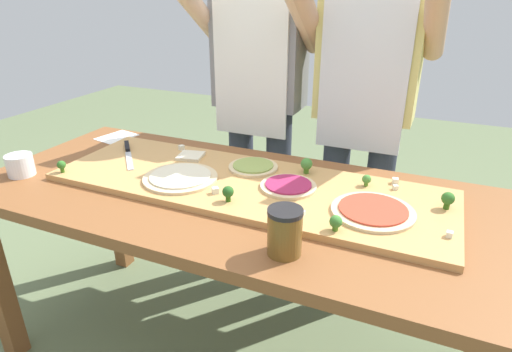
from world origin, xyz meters
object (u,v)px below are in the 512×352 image
at_px(chefs_knife, 128,151).
at_px(cook_left, 259,85).
at_px(broccoli_floret_front_left, 228,192).
at_px(recipe_note, 117,137).
at_px(prep_table, 238,216).
at_px(pizza_slice_near_left, 191,156).
at_px(pizza_whole_beet_magenta, 288,186).
at_px(cheese_crumble_b, 395,187).
at_px(pizza_whole_pesto_green, 253,167).
at_px(broccoli_floret_front_right, 448,199).
at_px(cheese_crumble_e, 395,181).
at_px(broccoli_floret_center_right, 61,165).
at_px(broccoli_floret_front_mid, 307,164).
at_px(cheese_crumble_c, 215,191).
at_px(sauce_jar, 285,232).
at_px(cheese_crumble_a, 449,234).
at_px(flour_cup, 20,166).
at_px(cheese_crumble_f, 303,213).
at_px(pizza_whole_cheese_artichoke, 180,177).
at_px(cook_right, 365,95).
at_px(pizza_whole_tomato_red, 373,210).
at_px(cheese_crumble_d, 182,148).
at_px(broccoli_floret_back_mid, 367,180).
at_px(broccoli_floret_back_right, 336,222).

height_order(chefs_knife, cook_left, cook_left).
relative_size(broccoli_floret_front_left, recipe_note, 0.32).
height_order(prep_table, pizza_slice_near_left, pizza_slice_near_left).
bearing_deg(chefs_knife, pizza_whole_beet_magenta, -4.06).
relative_size(cheese_crumble_b, recipe_note, 0.09).
relative_size(pizza_whole_pesto_green, pizza_slice_near_left, 1.94).
relative_size(broccoli_floret_front_right, cheese_crumble_b, 3.59).
bearing_deg(cheese_crumble_b, cheese_crumble_e, 97.68).
bearing_deg(broccoli_floret_center_right, broccoli_floret_front_left, 3.35).
distance_m(pizza_slice_near_left, broccoli_floret_front_left, 0.42).
xyz_separation_m(pizza_slice_near_left, broccoli_floret_front_mid, (0.47, 0.04, 0.03)).
distance_m(cheese_crumble_c, sauce_jar, 0.37).
bearing_deg(cheese_crumble_e, pizza_whole_beet_magenta, -151.15).
relative_size(prep_table, broccoli_floret_front_right, 34.08).
height_order(pizza_whole_pesto_green, broccoli_floret_front_mid, broccoli_floret_front_mid).
height_order(chefs_knife, cheese_crumble_a, same).
height_order(pizza_slice_near_left, sauce_jar, sauce_jar).
relative_size(broccoli_floret_front_mid, flour_cup, 0.60).
relative_size(broccoli_floret_front_left, cheese_crumble_f, 3.89).
bearing_deg(broccoli_floret_front_left, pizza_whole_beet_magenta, 50.49).
relative_size(pizza_whole_cheese_artichoke, cheese_crumble_b, 17.11).
bearing_deg(cheese_crumble_e, pizza_whole_cheese_artichoke, -159.09).
bearing_deg(cheese_crumble_e, pizza_whole_pesto_green, -171.52).
relative_size(sauce_jar, cook_right, 0.08).
height_order(broccoli_floret_front_mid, cheese_crumble_f, broccoli_floret_front_mid).
bearing_deg(pizza_whole_tomato_red, cheese_crumble_e, 81.82).
bearing_deg(flour_cup, cheese_crumble_d, 43.68).
height_order(pizza_whole_tomato_red, flour_cup, flour_cup).
distance_m(broccoli_floret_back_mid, cheese_crumble_d, 0.77).
distance_m(broccoli_floret_back_mid, cheese_crumble_f, 0.31).
bearing_deg(cheese_crumble_b, prep_table, -158.61).
distance_m(broccoli_floret_front_left, flour_cup, 0.83).
xyz_separation_m(chefs_knife, broccoli_floret_front_right, (1.21, 0.00, 0.03)).
relative_size(pizza_whole_beet_magenta, cook_left, 0.11).
relative_size(pizza_whole_beet_magenta, broccoli_floret_center_right, 4.23).
xyz_separation_m(cheese_crumble_a, cook_right, (-0.37, 0.67, 0.20)).
height_order(broccoli_floret_back_right, cheese_crumble_d, broccoli_floret_back_right).
relative_size(chefs_knife, broccoli_floret_center_right, 5.30).
relative_size(broccoli_floret_front_right, cheese_crumble_a, 3.28).
distance_m(broccoli_floret_front_mid, cheese_crumble_c, 0.36).
xyz_separation_m(broccoli_floret_front_right, cheese_crumble_e, (-0.17, 0.13, -0.02)).
distance_m(broccoli_floret_center_right, cheese_crumble_b, 1.18).
distance_m(broccoli_floret_back_right, cook_left, 0.96).
distance_m(pizza_whole_cheese_artichoke, cook_right, 0.84).
bearing_deg(pizza_slice_near_left, cheese_crumble_d, 144.29).
bearing_deg(sauce_jar, cheese_crumble_b, 64.52).
bearing_deg(cheese_crumble_d, cheese_crumble_b, -2.22).
xyz_separation_m(broccoli_floret_back_mid, broccoli_floret_center_right, (-1.04, -0.33, 0.00)).
relative_size(pizza_whole_pesto_green, broccoli_floret_front_mid, 3.19).
height_order(pizza_whole_tomato_red, recipe_note, pizza_whole_tomato_red).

